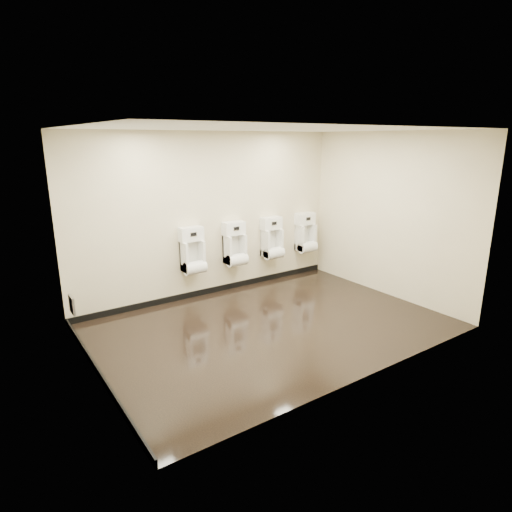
{
  "coord_description": "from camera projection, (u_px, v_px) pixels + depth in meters",
  "views": [
    {
      "loc": [
        -3.49,
        -4.67,
        2.67
      ],
      "look_at": [
        0.1,
        0.55,
        0.93
      ],
      "focal_mm": 30.0,
      "sensor_mm": 36.0,
      "label": 1
    }
  ],
  "objects": [
    {
      "name": "back_wall",
      "position": [
        212.0,
        215.0,
        7.34
      ],
      "size": [
        5.0,
        0.02,
        2.8
      ],
      "primitive_type": "cube",
      "color": "beige",
      "rests_on": "ground"
    },
    {
      "name": "tile_overlay_left",
      "position": [
        86.0,
        261.0,
        4.59
      ],
      "size": [
        0.01,
        3.5,
        2.8
      ],
      "primitive_type": "cube",
      "color": "white",
      "rests_on": "ground"
    },
    {
      "name": "left_wall",
      "position": [
        86.0,
        262.0,
        4.58
      ],
      "size": [
        0.02,
        3.5,
        2.8
      ],
      "primitive_type": "cube",
      "color": "beige",
      "rests_on": "ground"
    },
    {
      "name": "access_panel",
      "position": [
        72.0,
        305.0,
        5.79
      ],
      "size": [
        0.04,
        0.25,
        0.25
      ],
      "color": "#9E9EA3",
      "rests_on": "left_wall"
    },
    {
      "name": "urinal_0",
      "position": [
        193.0,
        254.0,
        7.14
      ],
      "size": [
        0.41,
        0.31,
        0.77
      ],
      "color": "white",
      "rests_on": "back_wall"
    },
    {
      "name": "front_wall",
      "position": [
        370.0,
        262.0,
        4.56
      ],
      "size": [
        5.0,
        0.02,
        2.8
      ],
      "primitive_type": "cube",
      "color": "beige",
      "rests_on": "ground"
    },
    {
      "name": "ceiling",
      "position": [
        274.0,
        129.0,
        5.58
      ],
      "size": [
        5.0,
        3.5,
        0.0
      ],
      "primitive_type": "cube",
      "color": "silver"
    },
    {
      "name": "urinal_1",
      "position": [
        235.0,
        247.0,
        7.6
      ],
      "size": [
        0.41,
        0.31,
        0.77
      ],
      "color": "white",
      "rests_on": "back_wall"
    },
    {
      "name": "right_wall",
      "position": [
        389.0,
        216.0,
        7.32
      ],
      "size": [
        0.02,
        3.5,
        2.8
      ],
      "primitive_type": "cube",
      "color": "beige",
      "rests_on": "ground"
    },
    {
      "name": "ground",
      "position": [
        271.0,
        326.0,
        6.32
      ],
      "size": [
        5.0,
        3.5,
        0.0
      ],
      "primitive_type": "cube",
      "color": "black",
      "rests_on": "ground"
    },
    {
      "name": "urinal_3",
      "position": [
        306.0,
        236.0,
        8.5
      ],
      "size": [
        0.41,
        0.31,
        0.77
      ],
      "color": "white",
      "rests_on": "back_wall"
    },
    {
      "name": "urinal_2",
      "position": [
        272.0,
        241.0,
        8.05
      ],
      "size": [
        0.41,
        0.31,
        0.77
      ],
      "color": "white",
      "rests_on": "back_wall"
    },
    {
      "name": "skirting_back",
      "position": [
        214.0,
        290.0,
        7.69
      ],
      "size": [
        5.0,
        0.02,
        0.1
      ],
      "primitive_type": "cube",
      "color": "black",
      "rests_on": "ground"
    },
    {
      "name": "skirting_left",
      "position": [
        99.0,
        373.0,
        4.95
      ],
      "size": [
        0.02,
        3.5,
        0.1
      ],
      "primitive_type": "cube",
      "color": "black",
      "rests_on": "ground"
    }
  ]
}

